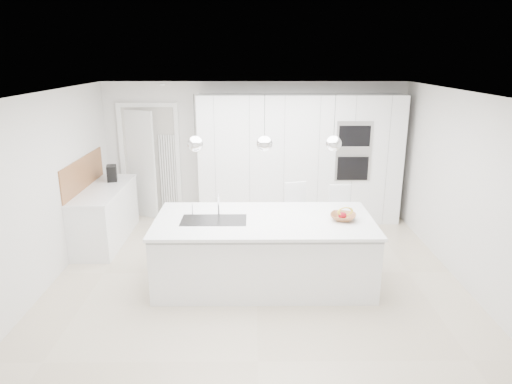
{
  "coord_description": "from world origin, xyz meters",
  "views": [
    {
      "loc": [
        -0.05,
        -5.84,
        2.94
      ],
      "look_at": [
        0.0,
        0.3,
        1.1
      ],
      "focal_mm": 32.0,
      "sensor_mm": 36.0,
      "label": 1
    }
  ],
  "objects_px": {
    "bar_stool_right": "(340,220)",
    "fruit_bowl": "(343,217)",
    "island_base": "(264,253)",
    "bar_stool_left": "(295,220)",
    "espresso_machine": "(112,173)"
  },
  "relations": [
    {
      "from": "bar_stool_right",
      "to": "fruit_bowl",
      "type": "bearing_deg",
      "value": -101.28
    },
    {
      "from": "island_base",
      "to": "bar_stool_left",
      "type": "relative_size",
      "value": 2.58
    },
    {
      "from": "espresso_machine",
      "to": "bar_stool_left",
      "type": "xyz_separation_m",
      "value": [
        3.03,
        -0.96,
        -0.49
      ]
    },
    {
      "from": "fruit_bowl",
      "to": "bar_stool_left",
      "type": "xyz_separation_m",
      "value": [
        -0.52,
        0.99,
        -0.4
      ]
    },
    {
      "from": "fruit_bowl",
      "to": "bar_stool_right",
      "type": "height_order",
      "value": "bar_stool_right"
    },
    {
      "from": "island_base",
      "to": "fruit_bowl",
      "type": "height_order",
      "value": "fruit_bowl"
    },
    {
      "from": "fruit_bowl",
      "to": "espresso_machine",
      "type": "height_order",
      "value": "espresso_machine"
    },
    {
      "from": "island_base",
      "to": "fruit_bowl",
      "type": "bearing_deg",
      "value": -0.01
    },
    {
      "from": "island_base",
      "to": "bar_stool_right",
      "type": "relative_size",
      "value": 2.69
    },
    {
      "from": "fruit_bowl",
      "to": "bar_stool_right",
      "type": "xyz_separation_m",
      "value": [
        0.17,
        1.0,
        -0.42
      ]
    },
    {
      "from": "bar_stool_left",
      "to": "island_base",
      "type": "bearing_deg",
      "value": -133.81
    },
    {
      "from": "fruit_bowl",
      "to": "bar_stool_right",
      "type": "bearing_deg",
      "value": 80.62
    },
    {
      "from": "bar_stool_left",
      "to": "espresso_machine",
      "type": "bearing_deg",
      "value": 145.56
    },
    {
      "from": "espresso_machine",
      "to": "bar_stool_left",
      "type": "bearing_deg",
      "value": -31.99
    },
    {
      "from": "fruit_bowl",
      "to": "bar_stool_left",
      "type": "distance_m",
      "value": 1.19
    }
  ]
}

